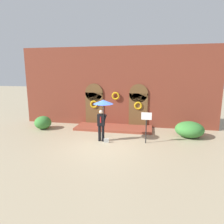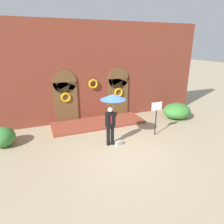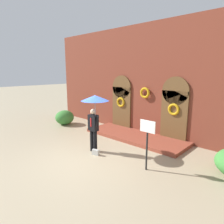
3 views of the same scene
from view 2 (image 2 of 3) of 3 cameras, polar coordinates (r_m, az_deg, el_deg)
ground_plane at (r=8.96m, az=2.17°, el=-10.48°), size 80.00×80.00×0.00m
building_facade at (r=11.84m, az=-5.90°, el=10.53°), size 14.00×2.30×5.60m
person_with_umbrella at (r=8.59m, az=0.09°, el=2.13°), size 1.10×1.10×2.36m
handbag at (r=9.20m, az=1.93°, el=-8.85°), size 0.30×0.19×0.22m
sign_post at (r=10.03m, az=12.54°, el=-0.32°), size 0.56×0.06×1.72m
shrub_left at (r=10.24m, az=-28.89°, el=-6.29°), size 1.12×1.15×0.89m
shrub_right at (r=12.87m, az=18.02°, el=0.29°), size 1.68×1.51×0.96m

